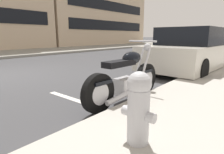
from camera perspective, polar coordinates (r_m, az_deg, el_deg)
name	(u,v)px	position (r m, az deg, el deg)	size (l,w,h in m)	color
ground_plane	(2,76)	(6.74, -30.27, 0.33)	(260.00, 260.00, 0.00)	#3D3D3F
sidewalk_far_curb	(102,47)	(19.40, -3.04, 8.97)	(120.00, 5.00, 0.14)	gray
parking_stall_stripe	(86,104)	(3.49, -7.73, -7.91)	(0.12, 2.20, 0.01)	silver
parked_motorcycle	(126,79)	(3.47, 4.35, -0.61)	(2.03, 0.62, 1.12)	black
parked_car_far_down_curb	(191,51)	(7.18, 22.54, 7.27)	(4.32, 2.09, 1.47)	beige
parked_car_across_street	(219,46)	(12.43, 29.58, 8.23)	(4.56, 1.93, 1.42)	#4C515B
crossing_truck	(223,38)	(39.14, 30.47, 10.20)	(2.42, 5.57, 1.89)	black
fire_hydrant	(139,106)	(1.90, 7.98, -8.65)	(0.24, 0.36, 0.74)	#B7B7BC
townhouse_far_uphill	(85,3)	(27.59, -8.17, 21.06)	(15.35, 9.38, 10.89)	beige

